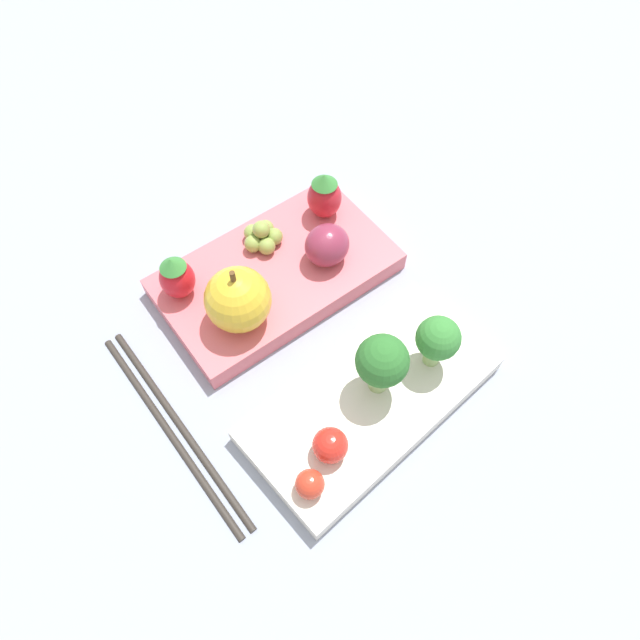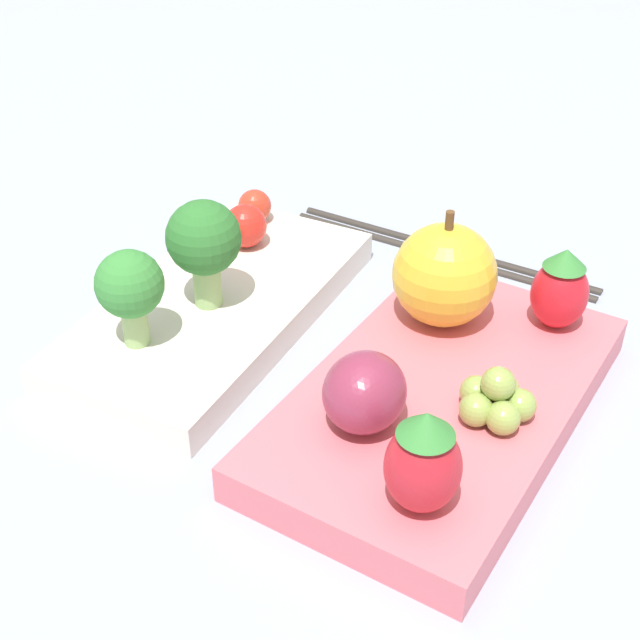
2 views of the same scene
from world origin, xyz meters
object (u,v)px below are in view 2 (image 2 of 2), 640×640
cherry_tomato_0 (245,226)px  chopsticks_pair (441,249)px  bento_box_fruit (440,402)px  broccoli_floret_1 (201,244)px  apple (444,275)px  bento_box_savoury (216,307)px  broccoli_floret_0 (130,287)px  cherry_tomato_1 (255,206)px  strawberry_0 (423,461)px  plum (364,392)px  strawberry_1 (560,289)px  grape_cluster (496,400)px

cherry_tomato_0 → chopsticks_pair: cherry_tomato_0 is taller
bento_box_fruit → broccoli_floret_1: size_ratio=3.52×
apple → chopsticks_pair: apple is taller
bento_box_savoury → chopsticks_pair: bento_box_savoury is taller
bento_box_fruit → broccoli_floret_0: broccoli_floret_0 is taller
cherry_tomato_1 → apple: apple is taller
cherry_tomato_1 → strawberry_0: size_ratio=0.43×
bento_box_savoury → apple: (0.03, -0.12, 0.04)m
strawberry_0 → broccoli_floret_1: bearing=61.9°
broccoli_floret_1 → plum: bearing=-113.3°
bento_box_savoury → apple: 0.13m
apple → strawberry_0: size_ratio=1.32×
bento_box_fruit → apple: apple is taller
broccoli_floret_1 → strawberry_0: broccoli_floret_1 is taller
bento_box_fruit → broccoli_floret_0: (-0.04, 0.16, 0.04)m
strawberry_0 → strawberry_1: bearing=-5.9°
broccoli_floret_0 → apple: apple is taller
chopsticks_pair → bento_box_savoury: bearing=146.1°
cherry_tomato_0 → cherry_tomato_1: 0.03m
plum → cherry_tomato_0: bearing=48.5°
broccoli_floret_1 → chopsticks_pair: size_ratio=0.30×
bento_box_fruit → cherry_tomato_1: size_ratio=10.22×
cherry_tomato_0 → grape_cluster: (-0.09, -0.19, -0.00)m
grape_cluster → chopsticks_pair: size_ratio=0.18×
bento_box_savoury → broccoli_floret_0: size_ratio=3.85×
plum → grape_cluster: (0.03, -0.05, -0.01)m
cherry_tomato_1 → chopsticks_pair: bearing=-67.4°
strawberry_1 → cherry_tomato_1: bearing=81.8°
apple → strawberry_1: bearing=-67.9°
plum → chopsticks_pair: plum is taller
broccoli_floret_1 → strawberry_0: (-0.09, -0.16, -0.01)m
broccoli_floret_0 → apple: 0.16m
apple → plum: apple is taller
bento_box_savoury → apple: apple is taller
cherry_tomato_1 → grape_cluster: grape_cluster is taller
strawberry_1 → apple: bearing=112.1°
grape_cluster → cherry_tomato_0: bearing=65.0°
cherry_tomato_0 → broccoli_floret_1: bearing=-167.7°
bento_box_savoury → cherry_tomato_0: cherry_tomato_0 is taller
cherry_tomato_0 → chopsticks_pair: 0.13m
cherry_tomato_1 → apple: size_ratio=0.33×
broccoli_floret_0 → broccoli_floret_1: (0.05, -0.01, 0.01)m
broccoli_floret_1 → strawberry_1: size_ratio=1.35×
bento_box_fruit → chopsticks_pair: bearing=20.3°
strawberry_1 → plum: bearing=154.2°
bento_box_savoury → broccoli_floret_0: (-0.06, 0.01, 0.04)m
cherry_tomato_1 → chopsticks_pair: (0.05, -0.11, -0.03)m
bento_box_fruit → grape_cluster: bearing=-107.9°
broccoli_floret_1 → cherry_tomato_0: broccoli_floret_1 is taller
strawberry_0 → grape_cluster: size_ratio=1.34×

